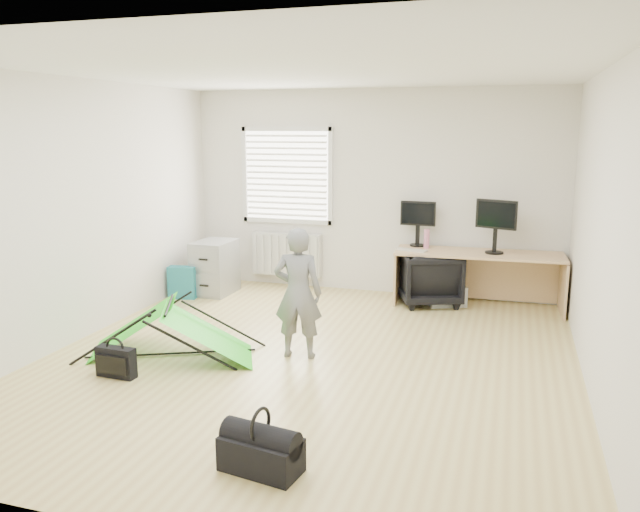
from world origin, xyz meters
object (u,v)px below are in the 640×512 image
(desk, at_px, (477,280))
(storage_crate, at_px, (446,295))
(filing_cabinet, at_px, (215,267))
(office_chair, at_px, (429,278))
(thermos, at_px, (427,239))
(duffel_bag, at_px, (261,455))
(person, at_px, (298,293))
(kite, at_px, (170,330))
(monitor_left, at_px, (418,230))
(laptop_bag, at_px, (116,362))
(monitor_right, at_px, (495,234))

(desk, bearing_deg, storage_crate, -178.01)
(filing_cabinet, bearing_deg, office_chair, 8.19)
(thermos, xyz_separation_m, office_chair, (0.07, -0.12, -0.48))
(duffel_bag, bearing_deg, person, 111.84)
(kite, bearing_deg, person, -9.14)
(monitor_left, relative_size, kite, 0.27)
(person, xyz_separation_m, storage_crate, (1.19, 2.26, -0.51))
(storage_crate, relative_size, laptop_bag, 1.22)
(laptop_bag, bearing_deg, desk, 50.55)
(monitor_left, distance_m, office_chair, 0.65)
(desk, relative_size, person, 1.58)
(desk, height_order, duffel_bag, desk)
(monitor_right, xyz_separation_m, kite, (-2.95, -2.64, -0.68))
(storage_crate, bearing_deg, filing_cabinet, -173.43)
(desk, relative_size, duffel_bag, 3.85)
(kite, bearing_deg, monitor_right, 16.80)
(monitor_right, relative_size, office_chair, 0.68)
(desk, xyz_separation_m, thermos, (-0.66, 0.08, 0.47))
(filing_cabinet, bearing_deg, person, -44.44)
(monitor_right, relative_size, duffel_bag, 0.96)
(thermos, bearing_deg, monitor_right, -5.35)
(kite, height_order, storage_crate, kite)
(storage_crate, bearing_deg, duffel_bag, -99.68)
(office_chair, bearing_deg, kite, 29.28)
(filing_cabinet, bearing_deg, desk, 7.80)
(storage_crate, bearing_deg, kite, -132.59)
(kite, bearing_deg, office_chair, 24.94)
(storage_crate, bearing_deg, person, -117.68)
(desk, relative_size, monitor_right, 4.02)
(office_chair, xyz_separation_m, laptop_bag, (-2.36, -3.22, -0.20))
(desk, xyz_separation_m, monitor_right, (0.18, -0.00, 0.59))
(monitor_right, xyz_separation_m, person, (-1.74, -2.29, -0.29))
(monitor_left, bearing_deg, office_chair, -48.24)
(desk, height_order, monitor_left, monitor_left)
(thermos, xyz_separation_m, duffel_bag, (-0.45, -4.41, -0.70))
(monitor_right, bearing_deg, office_chair, -156.69)
(filing_cabinet, bearing_deg, monitor_left, 13.86)
(desk, xyz_separation_m, kite, (-2.77, -2.64, -0.09))
(desk, height_order, filing_cabinet, filing_cabinet)
(storage_crate, height_order, duffel_bag, storage_crate)
(desk, relative_size, office_chair, 2.75)
(monitor_left, relative_size, laptop_bag, 1.21)
(thermos, distance_m, office_chair, 0.50)
(monitor_left, xyz_separation_m, office_chair, (0.20, -0.24, -0.57))
(office_chair, xyz_separation_m, person, (-0.97, -2.25, 0.30))
(monitor_right, bearing_deg, kite, -118.22)
(monitor_right, bearing_deg, duffel_bag, -86.55)
(monitor_left, height_order, person, person)
(kite, bearing_deg, desk, 18.62)
(storage_crate, xyz_separation_m, laptop_bag, (-2.58, -3.24, 0.01))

